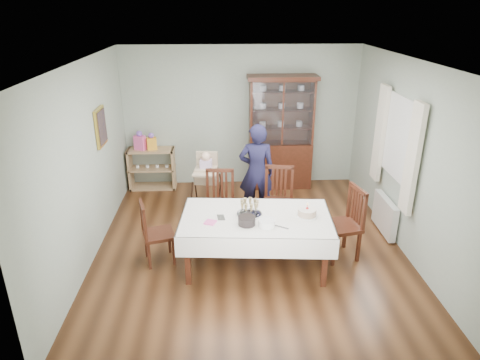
{
  "coord_description": "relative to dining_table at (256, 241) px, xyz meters",
  "views": [
    {
      "loc": [
        -0.41,
        -5.59,
        3.38
      ],
      "look_at": [
        -0.13,
        0.2,
        0.98
      ],
      "focal_mm": 32.0,
      "sensor_mm": 36.0,
      "label": 1
    }
  ],
  "objects": [
    {
      "name": "gift_bag_orange",
      "position": [
        -1.76,
        2.8,
        0.56
      ],
      "size": [
        0.21,
        0.17,
        0.33
      ],
      "color": "#F7A727",
      "rests_on": "sideboard"
    },
    {
      "name": "cutlery",
      "position": [
        -0.51,
        -0.01,
        0.38
      ],
      "size": [
        0.14,
        0.18,
        0.01
      ],
      "primitive_type": null,
      "rotation": [
        0.0,
        0.0,
        0.13
      ],
      "color": "silver",
      "rests_on": "dining_table"
    },
    {
      "name": "cake_knife",
      "position": [
        0.25,
        -0.29,
        0.38
      ],
      "size": [
        0.27,
        0.18,
        0.01
      ],
      "primitive_type": "cube",
      "rotation": [
        0.0,
        0.0,
        -0.57
      ],
      "color": "silver",
      "rests_on": "dining_table"
    },
    {
      "name": "radiator",
      "position": [
        2.11,
        0.84,
        -0.08
      ],
      "size": [
        0.1,
        0.8,
        0.55
      ],
      "primitive_type": "cube",
      "color": "white",
      "rests_on": "floor"
    },
    {
      "name": "birthday_cake",
      "position": [
        0.68,
        -0.02,
        0.43
      ],
      "size": [
        0.28,
        0.28,
        0.19
      ],
      "color": "white",
      "rests_on": "dining_table"
    },
    {
      "name": "woman",
      "position": [
        0.13,
        1.51,
        0.43
      ],
      "size": [
        0.62,
        0.43,
        1.62
      ],
      "primitive_type": "imported",
      "rotation": [
        0.0,
        0.0,
        3.08
      ],
      "color": "black",
      "rests_on": "floor"
    },
    {
      "name": "chair_far_right",
      "position": [
        0.43,
        0.96,
        -0.07
      ],
      "size": [
        0.54,
        0.54,
        1.04
      ],
      "rotation": [
        0.0,
        0.0,
        -0.16
      ],
      "color": "#481C12",
      "rests_on": "floor"
    },
    {
      "name": "plate_stack_white",
      "position": [
        0.11,
        -0.27,
        0.42
      ],
      "size": [
        0.28,
        0.28,
        0.09
      ],
      "primitive_type": "cylinder",
      "rotation": [
        0.0,
        0.0,
        0.37
      ],
      "color": "white",
      "rests_on": "dining_table"
    },
    {
      "name": "picture_frame",
      "position": [
        -2.27,
        1.34,
        1.27
      ],
      "size": [
        0.04,
        0.48,
        0.58
      ],
      "primitive_type": "cube",
      "color": "gold",
      "rests_on": "room_shell"
    },
    {
      "name": "chair_far_left",
      "position": [
        -0.49,
        0.92,
        -0.08
      ],
      "size": [
        0.49,
        0.49,
        1.02
      ],
      "rotation": [
        0.0,
        0.0,
        -0.07
      ],
      "color": "#481C12",
      "rests_on": "floor"
    },
    {
      "name": "room_shell",
      "position": [
        -0.05,
        1.08,
        1.32
      ],
      "size": [
        5.0,
        5.0,
        5.0
      ],
      "color": "#9EAA99",
      "rests_on": "floor"
    },
    {
      "name": "chair_end_right",
      "position": [
        1.24,
        0.19,
        -0.07
      ],
      "size": [
        0.56,
        0.56,
        1.05
      ],
      "rotation": [
        0.0,
        0.0,
        -1.34
      ],
      "color": "#481C12",
      "rests_on": "floor"
    },
    {
      "name": "floor",
      "position": [
        -0.05,
        0.54,
        -0.38
      ],
      "size": [
        5.0,
        5.0,
        0.0
      ],
      "primitive_type": "plane",
      "color": "#593319",
      "rests_on": "ground"
    },
    {
      "name": "curtain_left",
      "position": [
        2.11,
        0.22,
        1.07
      ],
      "size": [
        0.07,
        0.3,
        1.55
      ],
      "primitive_type": "cube",
      "color": "silver",
      "rests_on": "room_shell"
    },
    {
      "name": "chair_end_left",
      "position": [
        -1.36,
        0.18,
        -0.11
      ],
      "size": [
        0.51,
        0.51,
        0.91
      ],
      "rotation": [
        0.0,
        0.0,
        1.85
      ],
      "color": "#481C12",
      "rests_on": "floor"
    },
    {
      "name": "dining_table",
      "position": [
        0.0,
        0.0,
        0.0
      ],
      "size": [
        2.08,
        1.3,
        0.76
      ],
      "rotation": [
        0.0,
        0.0,
        -0.07
      ],
      "color": "#481C12",
      "rests_on": "floor"
    },
    {
      "name": "curtain_right",
      "position": [
        2.11,
        1.46,
        1.07
      ],
      "size": [
        0.07,
        0.3,
        1.55
      ],
      "primitive_type": "cube",
      "color": "silver",
      "rests_on": "room_shell"
    },
    {
      "name": "window",
      "position": [
        2.17,
        0.84,
        1.17
      ],
      "size": [
        0.04,
        1.02,
        1.22
      ],
      "primitive_type": "cube",
      "color": "white",
      "rests_on": "room_shell"
    },
    {
      "name": "gift_bag_pink",
      "position": [
        -1.98,
        2.8,
        0.58
      ],
      "size": [
        0.23,
        0.2,
        0.37
      ],
      "color": "#F259A5",
      "rests_on": "sideboard"
    },
    {
      "name": "high_chair",
      "position": [
        -0.7,
        1.67,
        0.05
      ],
      "size": [
        0.55,
        0.55,
        1.11
      ],
      "rotation": [
        0.0,
        0.0,
        -0.12
      ],
      "color": "black",
      "rests_on": "floor"
    },
    {
      "name": "china_cabinet",
      "position": [
        0.7,
        2.8,
        0.74
      ],
      "size": [
        1.3,
        0.48,
        2.18
      ],
      "color": "#481C12",
      "rests_on": "floor"
    },
    {
      "name": "champagne_tray",
      "position": [
        -0.09,
        0.06,
        0.44
      ],
      "size": [
        0.34,
        0.34,
        0.21
      ],
      "color": "silver",
      "rests_on": "dining_table"
    },
    {
      "name": "sideboard",
      "position": [
        -1.8,
        2.82,
        0.02
      ],
      "size": [
        0.9,
        0.38,
        0.8
      ],
      "color": "tan",
      "rests_on": "floor"
    },
    {
      "name": "napkin_stack",
      "position": [
        -0.61,
        -0.15,
        0.38
      ],
      "size": [
        0.17,
        0.17,
        0.02
      ],
      "primitive_type": "cube",
      "rotation": [
        0.0,
        0.0,
        -0.39
      ],
      "color": "#F259A5",
      "rests_on": "dining_table"
    },
    {
      "name": "plate_stack_dark",
      "position": [
        -0.14,
        -0.21,
        0.43
      ],
      "size": [
        0.26,
        0.26,
        0.11
      ],
      "primitive_type": "cylinder",
      "rotation": [
        0.0,
        0.0,
        0.16
      ],
      "color": "black",
      "rests_on": "dining_table"
    }
  ]
}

